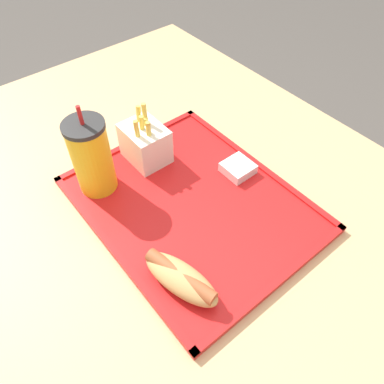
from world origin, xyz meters
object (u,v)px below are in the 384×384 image
object	(u,v)px
soda_cup	(92,157)
hot_dog_far	(181,278)
sauce_cup_mayo	(238,168)
fries_carton	(145,143)

from	to	relation	value
soda_cup	hot_dog_far	world-z (taller)	soda_cup
soda_cup	hot_dog_far	bearing A→B (deg)	178.38
soda_cup	sauce_cup_mayo	world-z (taller)	soda_cup
soda_cup	fries_carton	size ratio (longest dim) A/B	1.52
hot_dog_far	fries_carton	world-z (taller)	fries_carton
soda_cup	fries_carton	bearing A→B (deg)	-87.40
hot_dog_far	sauce_cup_mayo	size ratio (longest dim) A/B	2.59
soda_cup	fries_carton	world-z (taller)	soda_cup
soda_cup	fries_carton	distance (m)	0.12
soda_cup	sauce_cup_mayo	xyz separation A→B (m)	(-0.14, -0.23, -0.06)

